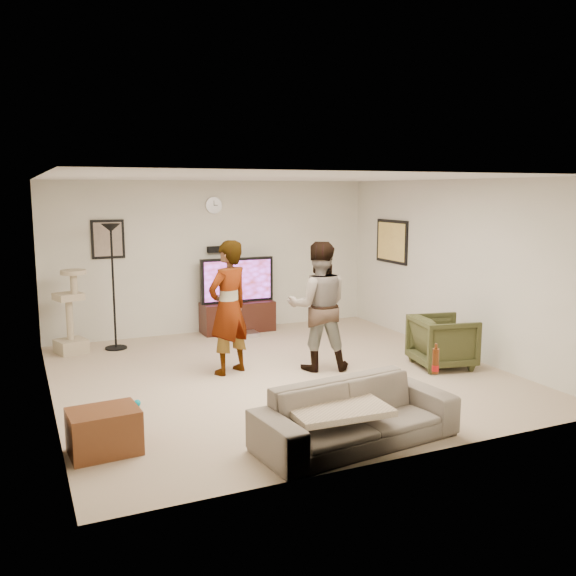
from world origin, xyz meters
name	(u,v)px	position (x,y,z in m)	size (l,w,h in m)	color
floor	(280,375)	(0.00, 0.00, -0.01)	(5.50, 5.50, 0.02)	tan
ceiling	(279,177)	(0.00, 0.00, 2.51)	(5.50, 5.50, 0.02)	silver
wall_back	(214,257)	(0.00, 2.75, 1.25)	(5.50, 0.04, 2.50)	beige
wall_front	(407,320)	(0.00, -2.75, 1.25)	(5.50, 0.04, 2.50)	beige
wall_left	(46,293)	(-2.75, 0.00, 1.25)	(0.04, 5.50, 2.50)	beige
wall_right	(455,267)	(2.75, 0.00, 1.25)	(0.04, 5.50, 2.50)	beige
wall_clock	(214,205)	(0.00, 2.72, 2.10)	(0.26, 0.26, 0.04)	white
wall_speaker	(215,249)	(0.00, 2.69, 1.38)	(0.25, 0.10, 0.10)	black
picture_back	(108,239)	(-1.70, 2.73, 1.60)	(0.42, 0.03, 0.52)	gray
picture_right	(392,242)	(2.73, 1.60, 1.50)	(0.03, 0.78, 0.62)	#E1BA5D
tv_stand	(238,317)	(0.32, 2.50, 0.25)	(1.21, 0.45, 0.50)	black
console_box	(245,335)	(0.31, 2.11, 0.04)	(0.40, 0.30, 0.07)	silver
tv	(237,280)	(0.32, 2.50, 0.87)	(1.25, 0.08, 0.74)	black
tv_screen	(238,280)	(0.32, 2.46, 0.87)	(1.15, 0.01, 0.65)	#A945F3
floor_lamp	(113,287)	(-1.73, 2.19, 0.93)	(0.32, 0.32, 1.86)	black
cat_tree	(69,312)	(-2.36, 2.20, 0.61)	(0.39, 0.39, 1.23)	tan
person_left	(229,308)	(-0.57, 0.32, 0.86)	(0.63, 0.41, 1.73)	#969696
person_right	(318,306)	(0.56, 0.02, 0.85)	(0.82, 0.64, 1.70)	#324090
sofa	(356,414)	(-0.22, -2.30, 0.28)	(1.94, 0.76, 0.57)	#6C6258
throw_blanket	(335,407)	(-0.44, -2.30, 0.38)	(0.90, 0.70, 0.06)	#C3AD8F
beer_bottle	(436,361)	(0.67, -2.30, 0.69)	(0.06, 0.06, 0.25)	#5F270A
armchair	(443,342)	(2.13, -0.57, 0.34)	(0.74, 0.76, 0.69)	#33351B
side_table	(104,431)	(-2.40, -1.56, 0.20)	(0.61, 0.46, 0.41)	#572D17
toy_ball	(137,403)	(-1.91, -0.46, 0.04)	(0.08, 0.08, 0.08)	#0592AB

